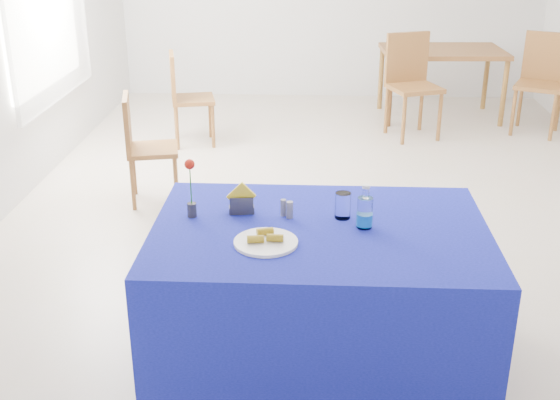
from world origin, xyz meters
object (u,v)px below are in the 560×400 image
at_px(oak_table, 442,56).
at_px(chair_bg_left, 411,78).
at_px(chair_bg_right, 542,76).
at_px(plate, 266,242).
at_px(chair_win_a, 142,141).
at_px(chair_win_b, 184,92).
at_px(blue_table, 318,297).
at_px(water_bottle, 365,213).

height_order(oak_table, chair_bg_left, chair_bg_left).
bearing_deg(chair_bg_right, plate, -95.38).
height_order(oak_table, chair_win_a, chair_win_a).
relative_size(chair_bg_left, chair_bg_right, 1.02).
xyz_separation_m(oak_table, chair_win_b, (-2.63, -1.09, -0.16)).
relative_size(plate, chair_bg_right, 0.29).
bearing_deg(chair_win_b, oak_table, -80.31).
xyz_separation_m(oak_table, chair_bg_left, (-0.41, -0.67, -0.09)).
height_order(plate, oak_table, plate).
relative_size(blue_table, oak_table, 1.21).
bearing_deg(water_bottle, chair_bg_right, 63.57).
bearing_deg(chair_win_a, oak_table, -59.02).
bearing_deg(blue_table, plate, -142.91).
bearing_deg(plate, chair_win_b, 105.74).
distance_m(plate, chair_win_a, 2.54).
bearing_deg(blue_table, chair_bg_left, 76.98).
bearing_deg(chair_bg_right, water_bottle, -91.76).
bearing_deg(chair_bg_right, oak_table, 177.90).
xyz_separation_m(chair_bg_left, chair_bg_right, (1.35, 0.19, -0.01)).
distance_m(plate, chair_win_b, 3.88).
bearing_deg(blue_table, oak_table, 73.98).
xyz_separation_m(plate, chair_bg_right, (2.51, 4.34, -0.19)).
relative_size(water_bottle, chair_bg_left, 0.21).
relative_size(chair_bg_right, chair_win_b, 1.12).
relative_size(chair_bg_left, chair_win_b, 1.14).
height_order(oak_table, chair_bg_right, chair_bg_right).
relative_size(water_bottle, chair_bg_right, 0.21).
distance_m(water_bottle, chair_win_b, 3.85).
distance_m(chair_bg_left, chair_win_a, 2.97).
bearing_deg(chair_win_b, chair_bg_right, -93.01).
relative_size(plate, blue_table, 0.18).
height_order(blue_table, chair_bg_left, chair_bg_left).
bearing_deg(plate, chair_bg_left, 74.35).
height_order(plate, chair_win_a, chair_win_a).
bearing_deg(chair_win_a, chair_bg_left, -62.86).
height_order(blue_table, chair_win_b, chair_win_b).
height_order(water_bottle, chair_win_a, water_bottle).
height_order(chair_win_a, chair_win_b, chair_win_b).
bearing_deg(water_bottle, chair_bg_left, 79.82).
distance_m(blue_table, oak_table, 4.83).
xyz_separation_m(plate, blue_table, (0.25, 0.19, -0.39)).
xyz_separation_m(water_bottle, oak_table, (1.12, 4.61, -0.15)).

